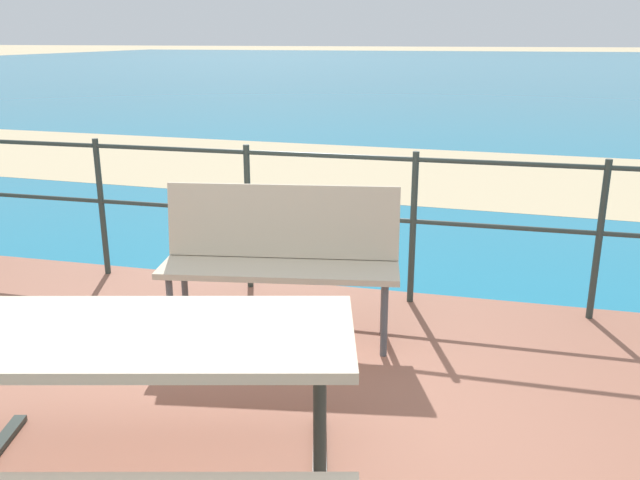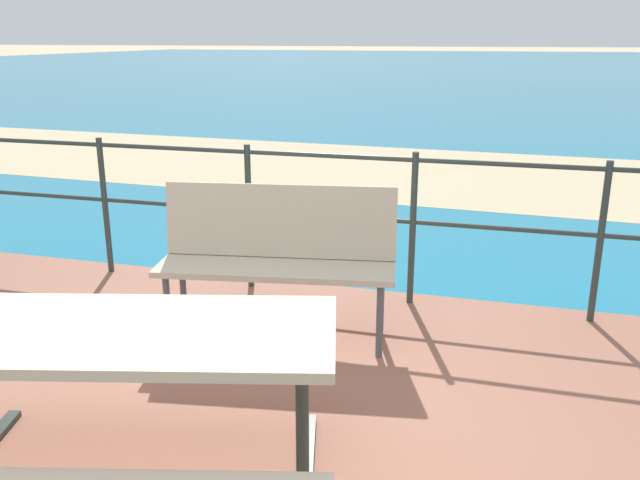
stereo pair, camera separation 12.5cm
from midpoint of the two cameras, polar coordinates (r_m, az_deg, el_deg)
sea_water at (r=41.96m, az=14.59°, el=14.04°), size 90.00×90.00×0.01m
beach_strip at (r=9.50m, az=8.80°, el=5.75°), size 54.13×6.51×0.01m
picnic_table at (r=2.59m, az=-16.57°, el=-11.04°), size 1.96×1.70×0.78m
park_bench at (r=4.00m, az=-2.74°, el=-0.75°), size 1.46×0.64×0.93m
railing_fence at (r=4.62m, az=1.49°, el=3.01°), size 5.94×0.04×1.05m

